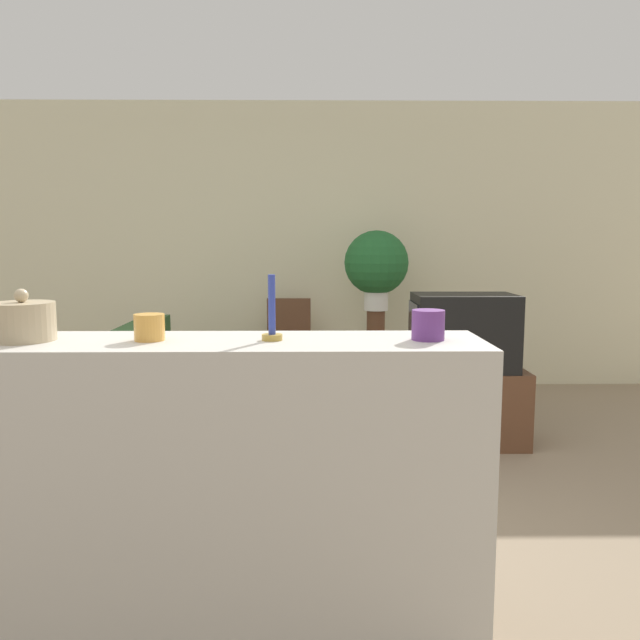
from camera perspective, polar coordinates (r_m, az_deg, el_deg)
ground_plane at (r=3.00m, az=-11.53°, el=-20.93°), size 14.00×14.00×0.00m
wall_back at (r=6.05m, az=-5.76°, el=6.70°), size 9.00×0.06×2.70m
couch at (r=4.40m, az=-13.54°, el=-7.64°), size 0.89×1.94×0.80m
tv_stand at (r=4.48m, az=12.83°, el=-7.72°), size 0.86×0.45×0.53m
television at (r=4.37m, az=12.94°, el=-1.08°), size 0.70×0.43×0.52m
wooden_chair at (r=5.59m, az=-2.90°, el=-2.21°), size 0.44×0.44×0.89m
plant_stand at (r=5.52m, az=5.09°, el=-3.25°), size 0.16×0.16×0.80m
potted_plant at (r=5.43m, az=5.18°, el=5.10°), size 0.56×0.56×0.69m
foreground_counter at (r=2.31m, az=-14.38°, el=-15.15°), size 2.21×0.44×1.08m
decorative_bowl at (r=2.30m, az=-25.53°, el=-0.10°), size 0.21×0.21×0.17m
candle_jar at (r=2.16m, az=-15.33°, el=-0.65°), size 0.10×0.10×0.09m
candlestick at (r=2.09m, az=-4.42°, el=0.03°), size 0.07×0.07×0.22m
coffee_tin at (r=2.13m, az=9.86°, el=-0.45°), size 0.11×0.11×0.10m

